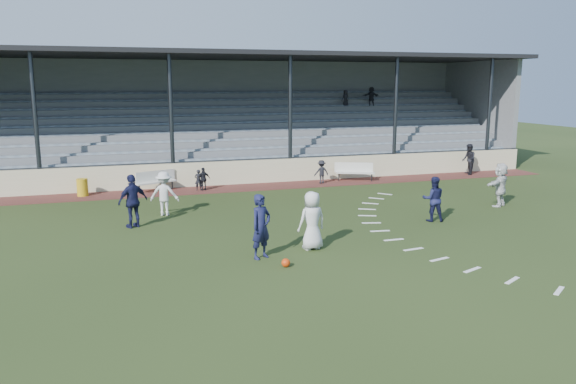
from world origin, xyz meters
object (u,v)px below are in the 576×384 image
Objects in this scene: bench_right at (354,170)px; football at (286,263)px; player_navy_lead at (261,227)px; official at (469,159)px; player_white_lead at (312,220)px; trash_bin at (82,187)px; bench_left at (156,179)px.

bench_right is 8.16× the size of football.
player_navy_lead reaches higher than official.
player_white_lead is at bearing 47.66° from football.
bench_right is at bearing -0.07° from trash_bin.
bench_right is 13.37m from trash_bin.
player_white_lead is 1.06× the size of official.
bench_left is at bearing -158.45° from bench_right.
player_navy_lead reaches higher than bench_left.
player_navy_lead reaches higher than trash_bin.
official is (16.96, -0.34, 0.29)m from bench_left.
bench_right is at bearing -24.24° from bench_left.
football is 1.37m from player_navy_lead.
player_navy_lead is at bearing -102.36° from bench_left.
player_white_lead reaches higher than football.
official is at bearing -0.32° from trash_bin.
bench_right reaches higher than trash_bin.
bench_right is 6.86m from official.
bench_left and bench_right have the same top height.
player_navy_lead is (5.39, -11.24, 0.54)m from trash_bin.
player_navy_lead is 1.12× the size of official.
football is (2.57, -12.45, -0.46)m from bench_left.
player_white_lead is at bearing -56.68° from trash_bin.
player_white_lead reaches higher than official.
bench_right is at bearing -71.28° from official.
football is (-7.54, -12.21, -0.46)m from bench_right.
bench_left is 10.11m from bench_right.
bench_right is 1.10× the size of player_white_lead.
bench_right is 2.55× the size of trash_bin.
official reaches higher than bench_left.
trash_bin is 0.41× the size of player_navy_lead.
bench_right is (10.11, -0.24, 0.00)m from bench_left.
bench_right is 12.49m from player_white_lead.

